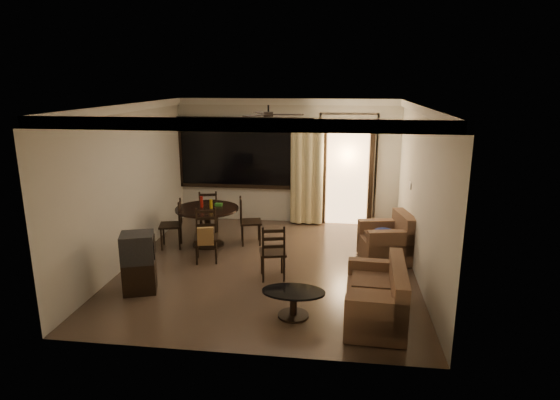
# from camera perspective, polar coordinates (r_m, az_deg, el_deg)

# --- Properties ---
(ground) EXTENTS (5.50, 5.50, 0.00)m
(ground) POSITION_cam_1_polar(r_m,az_deg,el_deg) (8.35, -1.31, -8.04)
(ground) COLOR #7F6651
(ground) RESTS_ON ground
(room_shell) EXTENTS (5.50, 6.70, 5.50)m
(room_shell) POSITION_cam_1_polar(r_m,az_deg,el_deg) (9.52, 3.81, 6.17)
(room_shell) COLOR beige
(room_shell) RESTS_ON ground
(dining_table) EXTENTS (1.23, 1.23, 0.99)m
(dining_table) POSITION_cam_1_polar(r_m,az_deg,el_deg) (9.29, -8.84, -1.91)
(dining_table) COLOR black
(dining_table) RESTS_ON ground
(dining_chair_west) EXTENTS (0.51, 0.51, 0.95)m
(dining_chair_west) POSITION_cam_1_polar(r_m,az_deg,el_deg) (9.40, -13.04, -3.98)
(dining_chair_west) COLOR black
(dining_chair_west) RESTS_ON ground
(dining_chair_east) EXTENTS (0.51, 0.51, 0.95)m
(dining_chair_east) POSITION_cam_1_polar(r_m,az_deg,el_deg) (9.38, -3.66, -3.66)
(dining_chair_east) COLOR black
(dining_chair_east) RESTS_ON ground
(dining_chair_south) EXTENTS (0.51, 0.55, 0.95)m
(dining_chair_south) POSITION_cam_1_polar(r_m,az_deg,el_deg) (8.56, -8.96, -5.46)
(dining_chair_south) COLOR black
(dining_chair_south) RESTS_ON ground
(dining_chair_north) EXTENTS (0.51, 0.51, 0.95)m
(dining_chair_north) POSITION_cam_1_polar(r_m,az_deg,el_deg) (10.13, -8.64, -2.43)
(dining_chair_north) COLOR black
(dining_chair_north) RESTS_ON ground
(tv_cabinet) EXTENTS (0.60, 0.58, 0.94)m
(tv_cabinet) POSITION_cam_1_polar(r_m,az_deg,el_deg) (7.56, -16.82, -7.32)
(tv_cabinet) COLOR black
(tv_cabinet) RESTS_ON ground
(sofa) EXTENTS (0.84, 1.49, 0.78)m
(sofa) POSITION_cam_1_polar(r_m,az_deg,el_deg) (6.63, 11.97, -11.69)
(sofa) COLOR #482C21
(sofa) RESTS_ON ground
(armchair) EXTENTS (1.01, 1.01, 0.86)m
(armchair) POSITION_cam_1_polar(r_m,az_deg,el_deg) (8.71, 13.11, -4.98)
(armchair) COLOR #482C21
(armchair) RESTS_ON ground
(coffee_table) EXTENTS (0.88, 0.53, 0.39)m
(coffee_table) POSITION_cam_1_polar(r_m,az_deg,el_deg) (6.60, 1.65, -12.01)
(coffee_table) COLOR black
(coffee_table) RESTS_ON ground
(side_chair) EXTENTS (0.50, 0.50, 0.95)m
(side_chair) POSITION_cam_1_polar(r_m,az_deg,el_deg) (7.77, -0.88, -7.58)
(side_chair) COLOR black
(side_chair) RESTS_ON ground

